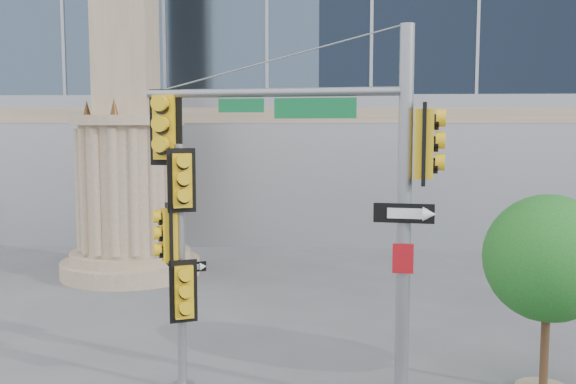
{
  "coord_description": "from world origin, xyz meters",
  "views": [
    {
      "loc": [
        0.12,
        -11.04,
        4.73
      ],
      "look_at": [
        -0.56,
        2.0,
        3.41
      ],
      "focal_mm": 40.0,
      "sensor_mm": 36.0,
      "label": 1
    }
  ],
  "objects": [
    {
      "name": "secondary_signal_pole",
      "position": [
        -2.37,
        -0.06,
        2.61
      ],
      "size": [
        0.84,
        0.6,
        4.44
      ],
      "rotation": [
        0.0,
        0.0,
        0.41
      ],
      "color": "slate",
      "rests_on": "ground"
    },
    {
      "name": "monument",
      "position": [
        -6.0,
        9.0,
        5.52
      ],
      "size": [
        4.4,
        4.4,
        16.6
      ],
      "color": "gray",
      "rests_on": "ground"
    },
    {
      "name": "main_signal_pole",
      "position": [
        0.34,
        -0.35,
        3.95
      ],
      "size": [
        4.91,
        1.23,
        6.38
      ],
      "rotation": [
        0.0,
        0.0,
        -0.16
      ],
      "color": "slate",
      "rests_on": "ground"
    },
    {
      "name": "street_tree",
      "position": [
        4.15,
        0.25,
        2.35
      ],
      "size": [
        2.29,
        2.24,
        3.57
      ],
      "color": "gray",
      "rests_on": "ground"
    }
  ]
}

